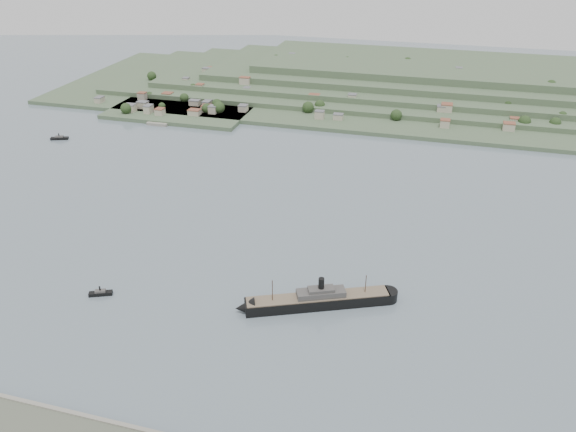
# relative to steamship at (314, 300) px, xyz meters

# --- Properties ---
(ground) EXTENTS (1400.00, 1400.00, 0.00)m
(ground) POSITION_rel_steamship_xyz_m (-17.40, 46.41, -4.02)
(ground) COLOR slate
(ground) RESTS_ON ground
(far_peninsula) EXTENTS (760.00, 309.00, 30.00)m
(far_peninsula) POSITION_rel_steamship_xyz_m (10.50, 439.50, 7.86)
(far_peninsula) COLOR #3C5438
(far_peninsula) RESTS_ON ground
(steamship) EXTENTS (85.56, 44.37, 21.75)m
(steamship) POSITION_rel_steamship_xyz_m (0.00, 0.00, 0.00)
(steamship) COLOR black
(steamship) RESTS_ON ground
(tugboat) EXTENTS (13.34, 8.31, 5.86)m
(tugboat) POSITION_rel_steamship_xyz_m (-118.88, -22.06, -2.59)
(tugboat) COLOR black
(tugboat) RESTS_ON ground
(ferry_west) EXTENTS (16.90, 9.97, 6.13)m
(ferry_west) POSITION_rel_steamship_xyz_m (-293.94, 188.13, -2.54)
(ferry_west) COLOR black
(ferry_west) RESTS_ON ground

